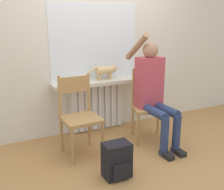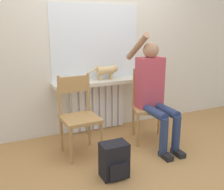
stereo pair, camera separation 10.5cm
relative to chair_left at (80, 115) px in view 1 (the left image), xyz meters
name	(u,v)px [view 1 (the left image)]	position (x,y,z in m)	size (l,w,h in m)	color
ground_plane	(137,163)	(0.49, -0.54, -0.49)	(12.00, 12.00, 0.00)	#B27F47
wall_with_window	(94,38)	(0.49, 0.69, 0.86)	(7.00, 0.06, 2.70)	silver
radiator	(97,106)	(0.49, 0.61, -0.13)	(0.83, 0.08, 0.72)	white
windowsill	(99,82)	(0.49, 0.51, 0.26)	(1.36, 0.31, 0.05)	beige
window_glass	(95,42)	(0.49, 0.66, 0.80)	(1.30, 0.01, 1.05)	white
chair_left	(80,115)	(0.00, 0.00, 0.00)	(0.44, 0.44, 0.96)	#B2844C
chair_right	(148,104)	(0.98, 0.00, 0.00)	(0.54, 0.54, 0.96)	#B2844C
person	(154,89)	(0.97, -0.13, 0.24)	(0.36, 1.04, 1.45)	navy
cat	(106,70)	(0.60, 0.53, 0.41)	(0.44, 0.11, 0.22)	#DBB77A
backpack	(117,160)	(0.16, -0.67, -0.31)	(0.28, 0.22, 0.37)	black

